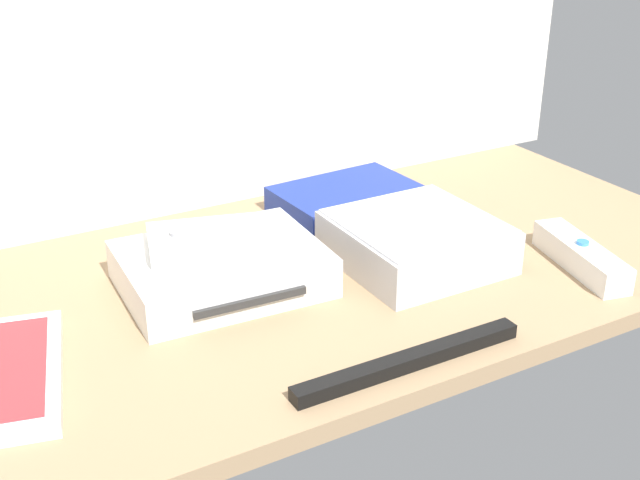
{
  "coord_description": "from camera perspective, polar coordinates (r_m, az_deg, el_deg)",
  "views": [
    {
      "loc": [
        -40.75,
        -71.73,
        42.33
      ],
      "look_at": [
        0.0,
        0.0,
        4.0
      ],
      "focal_mm": 46.25,
      "sensor_mm": 36.0,
      "label": 1
    }
  ],
  "objects": [
    {
      "name": "sensor_bar",
      "position": [
        0.76,
        6.21,
        -8.3
      ],
      "size": [
        24.01,
        1.93,
        1.4
      ],
      "primitive_type": "cube",
      "rotation": [
        0.0,
        0.0,
        -0.01
      ],
      "color": "black",
      "rests_on": "ground_plane"
    },
    {
      "name": "remote_classic_pad",
      "position": [
        0.89,
        -7.16,
        0.07
      ],
      "size": [
        16.03,
        11.6,
        2.4
      ],
      "rotation": [
        0.0,
        0.0,
        -0.27
      ],
      "color": "white",
      "rests_on": "game_console"
    },
    {
      "name": "ground_plane",
      "position": [
        0.93,
        0.0,
        -2.79
      ],
      "size": [
        100.0,
        48.0,
        2.0
      ],
      "primitive_type": "cube",
      "color": "#9E7F5B",
      "rests_on": "ground"
    },
    {
      "name": "remote_wand",
      "position": [
        0.98,
        17.6,
        -1.07
      ],
      "size": [
        6.84,
        15.23,
        3.4
      ],
      "rotation": [
        0.0,
        0.0,
        -0.23
      ],
      "color": "white",
      "rests_on": "ground_plane"
    },
    {
      "name": "network_router",
      "position": [
        1.08,
        1.85,
        2.81
      ],
      "size": [
        18.64,
        13.11,
        3.4
      ],
      "rotation": [
        0.0,
        0.0,
        0.06
      ],
      "color": "navy",
      "rests_on": "ground_plane"
    },
    {
      "name": "mini_computer",
      "position": [
        0.95,
        6.67,
        -0.09
      ],
      "size": [
        17.03,
        17.03,
        5.3
      ],
      "rotation": [
        0.0,
        0.0,
        -0.0
      ],
      "color": "silver",
      "rests_on": "ground_plane"
    },
    {
      "name": "game_console",
      "position": [
        0.89,
        -6.8,
        -1.99
      ],
      "size": [
        21.79,
        17.32,
        4.4
      ],
      "rotation": [
        0.0,
        0.0,
        -0.05
      ],
      "color": "white",
      "rests_on": "ground_plane"
    }
  ]
}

